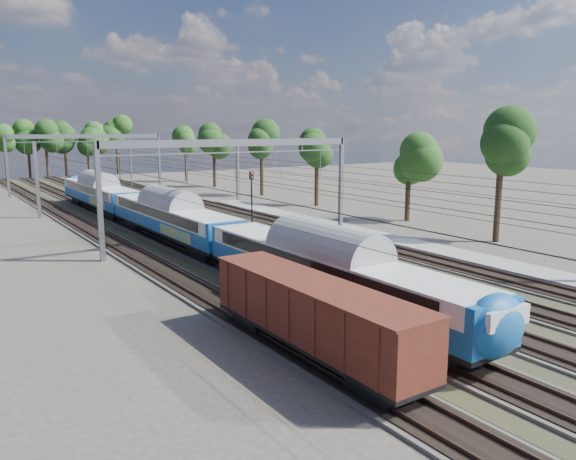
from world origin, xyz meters
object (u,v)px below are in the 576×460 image
freight_boxcar (312,313)px  signal_near (252,196)px  worker (121,197)px  emu_train (172,212)px  signal_far (119,163)px

freight_boxcar → signal_near: 28.42m
freight_boxcar → worker: 56.06m
emu_train → worker: (4.38, 28.53, -1.83)m
emu_train → signal_far: signal_far is taller
worker → signal_near: 29.88m
freight_boxcar → signal_far: 89.25m
emu_train → freight_boxcar: 27.20m
emu_train → worker: emu_train is taller
freight_boxcar → signal_far: (18.66, 87.27, 1.44)m
freight_boxcar → signal_near: signal_near is taller
emu_train → signal_near: size_ratio=11.20×
signal_near → signal_far: size_ratio=1.10×
worker → freight_boxcar: bearing=178.1°
worker → signal_far: signal_far is taller
worker → emu_train: bearing=178.4°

